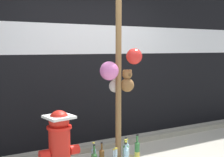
% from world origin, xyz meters
% --- Properties ---
extents(building_wall, '(10.00, 0.21, 3.51)m').
position_xyz_m(building_wall, '(0.00, 1.70, 1.76)').
color(building_wall, black).
rests_on(building_wall, ground_plane).
extents(curb_strip, '(8.00, 0.12, 0.08)m').
position_xyz_m(curb_strip, '(0.00, 1.19, 0.04)').
color(curb_strip, gray).
rests_on(curb_strip, ground_plane).
extents(memorial_post, '(0.57, 0.50, 2.98)m').
position_xyz_m(memorial_post, '(-0.20, 0.43, 1.56)').
color(memorial_post, olive).
rests_on(memorial_post, ground_plane).
extents(fire_hydrant, '(0.49, 0.35, 0.86)m').
position_xyz_m(fire_hydrant, '(-1.01, 0.43, 0.45)').
color(fire_hydrant, red).
rests_on(fire_hydrant, ground_plane).
extents(bottle_0, '(0.06, 0.06, 0.31)m').
position_xyz_m(bottle_0, '(0.03, 0.57, 0.13)').
color(bottle_0, '#B2DBEA').
rests_on(bottle_0, ground_plane).
extents(bottle_2, '(0.07, 0.07, 0.41)m').
position_xyz_m(bottle_2, '(0.09, 0.41, 0.16)').
color(bottle_2, '#337038').
rests_on(bottle_2, ground_plane).
extents(bottle_6, '(0.06, 0.06, 0.36)m').
position_xyz_m(bottle_6, '(-0.03, 0.51, 0.15)').
color(bottle_6, '#93CCE0').
rests_on(bottle_6, ground_plane).
extents(bottle_8, '(0.07, 0.07, 0.31)m').
position_xyz_m(bottle_8, '(-0.44, 0.66, 0.13)').
color(bottle_8, '#93CCE0').
rests_on(bottle_8, ground_plane).
extents(bottle_9, '(0.07, 0.07, 0.37)m').
position_xyz_m(bottle_9, '(-0.14, 0.32, 0.16)').
color(bottle_9, '#B2DBEA').
rests_on(bottle_9, ground_plane).
extents(bottle_10, '(0.08, 0.08, 0.37)m').
position_xyz_m(bottle_10, '(-0.09, 0.41, 0.16)').
color(bottle_10, '#337038').
rests_on(bottle_10, ground_plane).
extents(litter_1, '(0.10, 0.15, 0.01)m').
position_xyz_m(litter_1, '(1.06, 1.22, 0.00)').
color(litter_1, '#8C99B2').
rests_on(litter_1, ground_plane).
extents(litter_3, '(0.16, 0.16, 0.01)m').
position_xyz_m(litter_3, '(0.16, 0.70, 0.00)').
color(litter_3, tan).
rests_on(litter_3, ground_plane).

